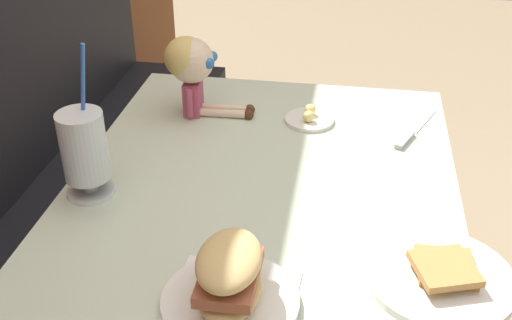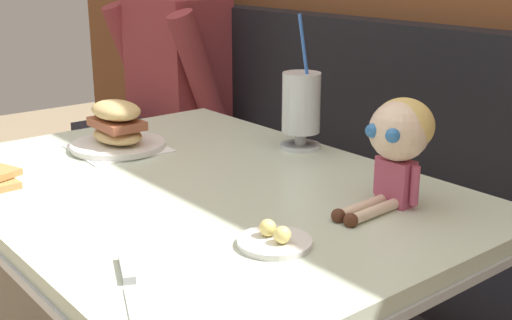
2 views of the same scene
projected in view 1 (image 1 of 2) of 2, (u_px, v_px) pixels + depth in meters
booth_bench at (12, 306)px, 1.56m from camera, size 2.60×0.48×1.00m
diner_table at (259, 268)px, 1.36m from camera, size 1.11×0.81×0.74m
toast_plate at (440, 275)px, 1.03m from camera, size 0.25×0.25×0.04m
milkshake_glass at (84, 151)px, 1.21m from camera, size 0.10×0.10×0.32m
sandwich_plate at (230, 284)px, 0.96m from camera, size 0.22×0.22×0.12m
butter_saucer at (309, 118)px, 1.52m from camera, size 0.12×0.12×0.04m
butter_knife at (410, 134)px, 1.46m from camera, size 0.22×0.11×0.01m
seated_doll at (191, 65)px, 1.50m from camera, size 0.12×0.22×0.20m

